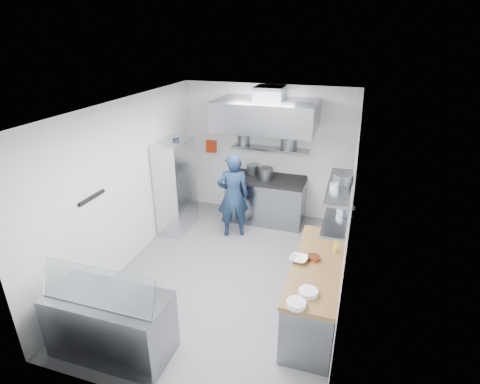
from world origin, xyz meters
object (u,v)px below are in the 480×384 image
(gas_range, at_px, (266,200))
(chef, at_px, (233,196))
(display_case, at_px, (111,324))
(wire_rack, at_px, (176,186))

(gas_range, relative_size, chef, 0.95)
(chef, bearing_deg, display_case, 57.50)
(chef, height_order, wire_rack, wire_rack)
(chef, relative_size, wire_rack, 0.91)
(gas_range, bearing_deg, chef, -119.14)
(chef, xyz_separation_m, wire_rack, (-1.17, -0.08, 0.08))
(chef, distance_m, wire_rack, 1.18)
(wire_rack, xyz_separation_m, display_case, (0.68, -3.20, -0.50))
(chef, height_order, display_case, chef)
(wire_rack, bearing_deg, chef, 3.93)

